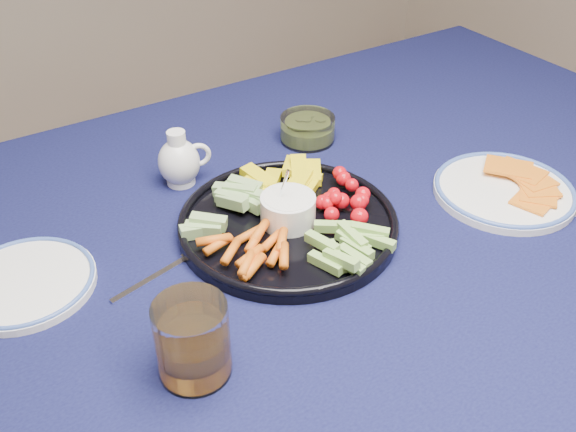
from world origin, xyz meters
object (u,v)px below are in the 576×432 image
dining_table (314,269)px  pickle_bowl (307,130)px  side_plate_extra (25,282)px  creamer_pitcher (180,161)px  juice_tumbler (193,344)px  cheese_plate (504,189)px  crudite_platter (286,219)px

dining_table → pickle_bowl: (0.14, 0.23, 0.11)m
dining_table → side_plate_extra: bearing=166.8°
creamer_pitcher → juice_tumbler: (-0.16, -0.38, 0.00)m
cheese_plate → side_plate_extra: cheese_plate is taller
cheese_plate → side_plate_extra: bearing=165.1°
cheese_plate → juice_tumbler: (-0.59, -0.06, 0.03)m
pickle_bowl → side_plate_extra: (-0.55, -0.13, -0.01)m
pickle_bowl → cheese_plate: bearing=-62.4°
dining_table → cheese_plate: 0.34m
cheese_plate → creamer_pitcher: bearing=143.7°
crudite_platter → pickle_bowl: crudite_platter is taller
dining_table → juice_tumbler: 0.35m
juice_tumbler → side_plate_extra: size_ratio=0.53×
dining_table → crudite_platter: 0.12m
dining_table → pickle_bowl: size_ratio=16.30×
crudite_platter → cheese_plate: bearing=-17.5°
side_plate_extra → pickle_bowl: bearing=13.7°
dining_table → cheese_plate: cheese_plate is taller
crudite_platter → side_plate_extra: crudite_platter is taller
crudite_platter → side_plate_extra: bearing=167.7°
creamer_pitcher → cheese_plate: size_ratio=0.42×
pickle_bowl → cheese_plate: pickle_bowl is taller
creamer_pitcher → pickle_bowl: size_ratio=0.95×
pickle_bowl → juice_tumbler: 0.58m
pickle_bowl → side_plate_extra: 0.57m
juice_tumbler → crudite_platter: bearing=36.5°
cheese_plate → juice_tumbler: 0.60m
dining_table → cheese_plate: bearing=-17.0°
crudite_platter → creamer_pitcher: (-0.08, 0.21, 0.02)m
cheese_plate → side_plate_extra: (-0.73, 0.19, -0.00)m
creamer_pitcher → cheese_plate: (0.43, -0.32, -0.03)m
cheese_plate → pickle_bowl: bearing=117.6°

